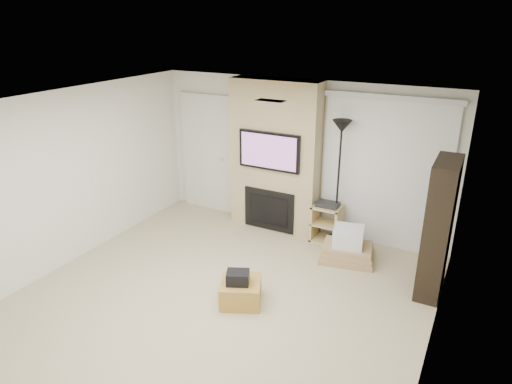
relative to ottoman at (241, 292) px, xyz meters
The scene contains 15 objects.
floor 0.42m from the ottoman, 130.31° to the right, with size 5.00×5.50×0.00m, color tan.
ceiling 2.38m from the ottoman, 130.31° to the right, with size 5.00×5.50×0.00m, color white.
wall_back 2.70m from the ottoman, 95.92° to the left, with size 5.00×2.50×0.00m, color white.
wall_left 2.98m from the ottoman, behind, with size 5.50×2.50×0.00m, color white.
wall_right 2.52m from the ottoman, ahead, with size 5.50×2.50×0.00m, color white.
hvac_vent 2.40m from the ottoman, 73.74° to the left, with size 0.35×0.18×0.01m, color silver.
ottoman is the anchor object (origin of this frame).
black_bag 0.24m from the ottoman, 102.67° to the right, with size 0.28×0.22×0.16m, color black.
fireplace_wall 2.56m from the ottoman, 105.09° to the left, with size 1.50×0.47×2.50m.
entry_door 3.30m from the ottoman, 130.39° to the left, with size 1.02×0.11×2.14m.
vertical_blinds 2.89m from the ottoman, 64.47° to the left, with size 1.98×0.10×2.37m.
floor_lamp 2.66m from the ottoman, 77.12° to the left, with size 0.29×0.29×1.98m.
av_stand 2.18m from the ottoman, 79.87° to the left, with size 0.45×0.38×0.66m.
box_stack 1.89m from the ottoman, 62.50° to the left, with size 0.88×0.73×0.52m.
bookshelf 2.63m from the ottoman, 34.27° to the left, with size 0.30×0.80×1.80m.
Camera 1 is at (2.71, -3.97, 3.43)m, focal length 32.00 mm.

